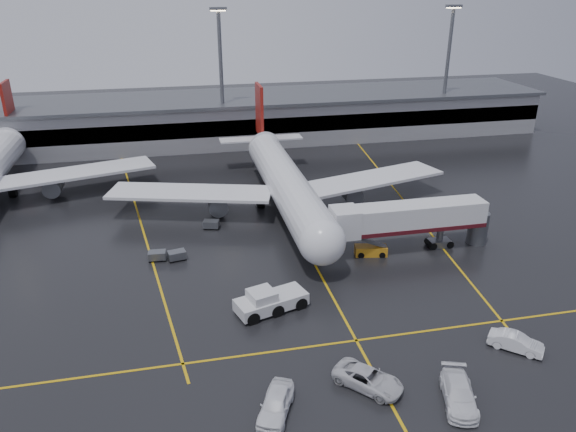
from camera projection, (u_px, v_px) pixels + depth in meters
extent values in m
plane|color=black|center=(300.00, 237.00, 69.50)|extent=(220.00, 220.00, 0.00)
cube|color=gold|center=(300.00, 237.00, 69.50)|extent=(0.25, 90.00, 0.02)
cube|color=gold|center=(356.00, 340.00, 49.78)|extent=(60.00, 0.25, 0.02)
cube|color=gold|center=(140.00, 220.00, 74.57)|extent=(9.99, 69.35, 0.02)
cube|color=gold|center=(402.00, 198.00, 81.95)|extent=(7.57, 69.64, 0.02)
cube|color=gray|center=(245.00, 119.00, 110.92)|extent=(120.00, 18.00, 8.00)
cube|color=black|center=(252.00, 127.00, 102.84)|extent=(120.00, 0.40, 3.00)
cube|color=#595B60|center=(245.00, 97.00, 109.21)|extent=(122.00, 19.00, 0.60)
cylinder|color=#595B60|center=(222.00, 82.00, 101.18)|extent=(0.70, 0.70, 25.00)
cube|color=#595B60|center=(218.00, 9.00, 96.12)|extent=(3.00, 1.20, 0.50)
cube|color=#FFE5B2|center=(218.00, 10.00, 96.24)|extent=(2.60, 0.90, 0.20)
cylinder|color=#595B60|center=(446.00, 74.00, 109.92)|extent=(0.70, 0.70, 25.00)
cube|color=#595B60|center=(454.00, 6.00, 104.86)|extent=(3.00, 1.20, 0.50)
cube|color=#FFE5B2|center=(454.00, 8.00, 104.98)|extent=(2.60, 0.90, 0.20)
cylinder|color=silver|center=(287.00, 185.00, 74.99)|extent=(5.20, 36.00, 5.20)
sphere|color=silver|center=(322.00, 242.00, 58.86)|extent=(5.20, 5.20, 5.20)
cone|color=silver|center=(261.00, 140.00, 93.58)|extent=(4.94, 8.00, 4.94)
cube|color=maroon|center=(259.00, 110.00, 92.52)|extent=(0.50, 5.50, 8.50)
cube|color=silver|center=(261.00, 139.00, 93.50)|extent=(14.00, 3.00, 0.25)
cube|color=silver|center=(190.00, 192.00, 74.58)|extent=(22.80, 11.83, 0.40)
cube|color=silver|center=(372.00, 179.00, 79.63)|extent=(22.80, 11.83, 0.40)
cylinder|color=#595B60|center=(217.00, 203.00, 74.92)|extent=(2.60, 4.50, 2.60)
cylinder|color=#595B60|center=(350.00, 192.00, 78.61)|extent=(2.60, 4.50, 2.60)
cylinder|color=#595B60|center=(314.00, 256.00, 62.83)|extent=(0.56, 0.56, 2.00)
cylinder|color=#595B60|center=(260.00, 200.00, 78.34)|extent=(0.56, 0.56, 2.00)
cylinder|color=#595B60|center=(304.00, 197.00, 79.58)|extent=(0.56, 0.56, 2.00)
cylinder|color=black|center=(314.00, 260.00, 63.05)|extent=(0.40, 1.10, 1.10)
cylinder|color=black|center=(261.00, 203.00, 78.52)|extent=(1.00, 1.40, 1.40)
cylinder|color=black|center=(304.00, 200.00, 79.76)|extent=(1.00, 1.40, 1.40)
cone|color=silver|center=(13.00, 135.00, 96.17)|extent=(4.94, 8.00, 4.94)
cube|color=maroon|center=(9.00, 106.00, 95.11)|extent=(0.50, 5.50, 8.50)
cube|color=silver|center=(13.00, 134.00, 96.09)|extent=(14.00, 3.00, 0.25)
cube|color=silver|center=(78.00, 172.00, 82.23)|extent=(22.80, 11.83, 0.40)
cylinder|color=#595B60|center=(54.00, 185.00, 81.21)|extent=(2.60, 4.50, 2.60)
cylinder|color=#595B60|center=(12.00, 190.00, 82.18)|extent=(0.56, 0.56, 2.00)
cylinder|color=black|center=(13.00, 193.00, 82.36)|extent=(1.00, 1.40, 1.40)
cube|color=silver|center=(411.00, 216.00, 64.70)|extent=(18.00, 3.20, 3.00)
cube|color=#480D14|center=(410.00, 226.00, 65.22)|extent=(18.00, 3.30, 0.50)
cube|color=silver|center=(345.00, 222.00, 63.11)|extent=(3.00, 3.40, 3.30)
cylinder|color=#595B60|center=(440.00, 235.00, 66.63)|extent=(0.80, 0.80, 3.00)
cube|color=#595B60|center=(439.00, 243.00, 67.05)|extent=(2.60, 1.60, 0.90)
cylinder|color=#595B60|center=(478.00, 228.00, 67.40)|extent=(2.40, 2.40, 4.00)
cylinder|color=black|center=(431.00, 244.00, 66.84)|extent=(0.90, 1.80, 0.90)
cylinder|color=black|center=(447.00, 242.00, 67.26)|extent=(0.90, 1.80, 0.90)
cube|color=silver|center=(271.00, 302.00, 54.04)|extent=(7.61, 4.82, 1.22)
cube|color=silver|center=(262.00, 296.00, 53.18)|extent=(3.04, 3.04, 1.01)
cube|color=black|center=(262.00, 296.00, 53.18)|extent=(2.74, 2.74, 0.91)
cylinder|color=black|center=(247.00, 312.00, 52.99)|extent=(2.16, 3.29, 1.32)
cylinder|color=black|center=(271.00, 305.00, 54.18)|extent=(2.16, 3.29, 1.32)
cylinder|color=black|center=(294.00, 298.00, 55.37)|extent=(2.16, 3.29, 1.32)
cube|color=#C68118|center=(371.00, 250.00, 64.96)|extent=(3.96, 2.23, 1.14)
cube|color=#595B60|center=(371.00, 242.00, 64.52)|extent=(3.71, 1.59, 1.30)
cylinder|color=black|center=(360.00, 252.00, 65.03)|extent=(1.05, 1.87, 0.73)
cylinder|color=black|center=(381.00, 252.00, 65.09)|extent=(1.05, 1.87, 0.73)
imported|color=silver|center=(368.00, 379.00, 43.86)|extent=(5.80, 5.97, 1.58)
imported|color=white|center=(459.00, 394.00, 42.23)|extent=(3.99, 6.17, 1.66)
imported|color=white|center=(516.00, 342.00, 48.29)|extent=(4.55, 4.30, 1.53)
imported|color=white|center=(276.00, 404.00, 41.17)|extent=(4.06, 5.58, 1.77)
cube|color=#595B60|center=(177.00, 255.00, 63.76)|extent=(2.22, 1.68, 0.90)
cylinder|color=black|center=(171.00, 262.00, 63.23)|extent=(0.40, 0.20, 0.40)
cylinder|color=black|center=(185.00, 259.00, 63.83)|extent=(0.40, 0.20, 0.40)
cylinder|color=black|center=(169.00, 258.00, 64.07)|extent=(0.40, 0.20, 0.40)
cylinder|color=black|center=(183.00, 255.00, 64.66)|extent=(0.40, 0.20, 0.40)
cube|color=#595B60|center=(157.00, 255.00, 63.69)|extent=(2.08, 1.42, 0.90)
cylinder|color=black|center=(150.00, 261.00, 63.32)|extent=(0.40, 0.20, 0.40)
cylinder|color=black|center=(164.00, 260.00, 63.54)|extent=(0.40, 0.20, 0.40)
cylinder|color=black|center=(151.00, 257.00, 64.22)|extent=(0.40, 0.20, 0.40)
cylinder|color=black|center=(165.00, 256.00, 64.44)|extent=(0.40, 0.20, 0.40)
cube|color=#595B60|center=(211.00, 224.00, 71.76)|extent=(2.27, 1.78, 0.90)
cylinder|color=black|center=(205.00, 229.00, 71.53)|extent=(0.40, 0.20, 0.40)
cylinder|color=black|center=(217.00, 229.00, 71.45)|extent=(0.40, 0.20, 0.40)
cylinder|color=black|center=(206.00, 225.00, 72.44)|extent=(0.40, 0.20, 0.40)
cylinder|color=black|center=(218.00, 226.00, 72.36)|extent=(0.40, 0.20, 0.40)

